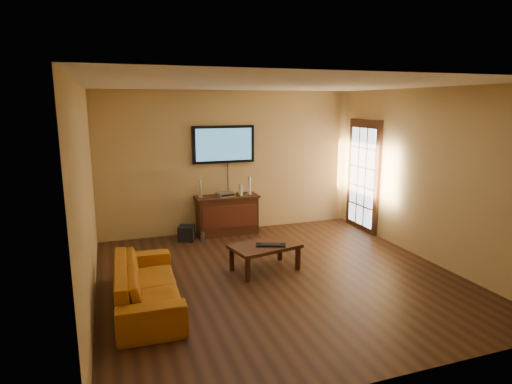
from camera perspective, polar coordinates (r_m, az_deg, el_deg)
name	(u,v)px	position (r m, az deg, el deg)	size (l,w,h in m)	color
ground_plane	(279,277)	(6.31, 3.06, -11.20)	(5.00, 5.00, 0.00)	black
room_walls	(264,156)	(6.44, 1.11, 4.86)	(5.00, 5.00, 5.00)	tan
french_door	(363,177)	(8.60, 14.08, 1.96)	(0.07, 1.02, 2.22)	#32180B
media_console	(227,215)	(8.18, -3.86, -3.04)	(1.20, 0.46, 0.74)	#32180B
television	(224,144)	(8.13, -4.34, 6.35)	(1.20, 0.08, 0.71)	black
coffee_table	(265,248)	(6.41, 1.19, -7.49)	(1.09, 0.79, 0.40)	#32180B
sofa	(147,277)	(5.51, -14.38, -10.90)	(1.90, 0.55, 0.74)	#A85F12
speaker_left	(200,189)	(7.98, -7.46, 0.36)	(0.09, 0.09, 0.33)	silver
speaker_right	(249,186)	(8.19, -0.91, 0.78)	(0.09, 0.09, 0.34)	silver
av_receiver	(225,194)	(8.07, -4.11, -0.29)	(0.32, 0.23, 0.07)	silver
game_console	(241,190)	(8.13, -2.05, 0.32)	(0.04, 0.16, 0.21)	white
subwoofer	(187,233)	(7.92, -9.24, -5.45)	(0.28, 0.28, 0.28)	black
bottle	(203,237)	(7.76, -7.10, -6.03)	(0.08, 0.08, 0.22)	white
keyboard	(271,245)	(6.35, 1.97, -7.06)	(0.47, 0.31, 0.03)	black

